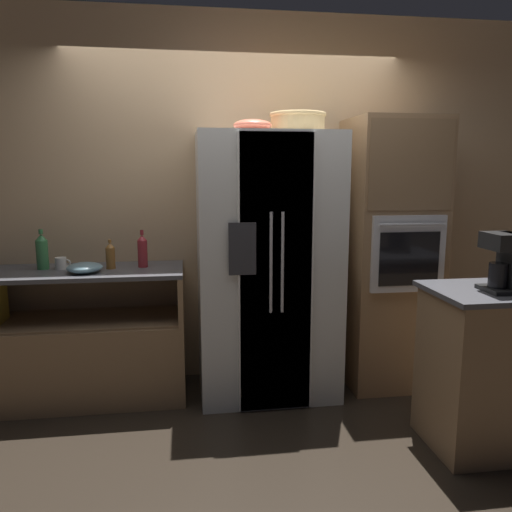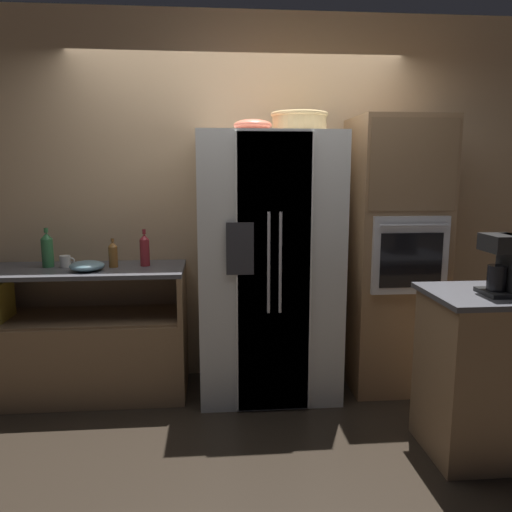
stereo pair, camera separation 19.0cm
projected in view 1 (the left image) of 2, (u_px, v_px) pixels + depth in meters
ground_plane at (242, 393)px, 3.71m from camera, size 20.00×20.00×0.00m
wall_back at (235, 201)px, 3.89m from camera, size 12.00×0.06×2.80m
counter_left at (81, 352)px, 3.59m from camera, size 1.45×0.59×0.95m
refrigerator at (267, 267)px, 3.62m from camera, size 0.99×0.73×1.90m
wall_oven at (389, 254)px, 3.78m from camera, size 0.65×0.68×2.01m
island_counter at (483, 368)px, 2.94m from camera, size 0.66×0.58×0.96m
wicker_basket at (298, 122)px, 3.53m from camera, size 0.40×0.40×0.14m
fruit_bowl at (253, 125)px, 3.38m from camera, size 0.26×0.26×0.08m
bottle_tall at (142, 251)px, 3.58m from camera, size 0.07×0.07×0.27m
bottle_short at (42, 251)px, 3.50m from camera, size 0.08×0.08×0.28m
bottle_wide at (110, 256)px, 3.52m from camera, size 0.06×0.06×0.21m
mug at (61, 263)px, 3.51m from camera, size 0.11×0.08×0.08m
mixing_bowl at (85, 268)px, 3.39m from camera, size 0.24×0.24×0.07m
coffee_maker at (505, 259)px, 2.77m from camera, size 0.17×0.21×0.33m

